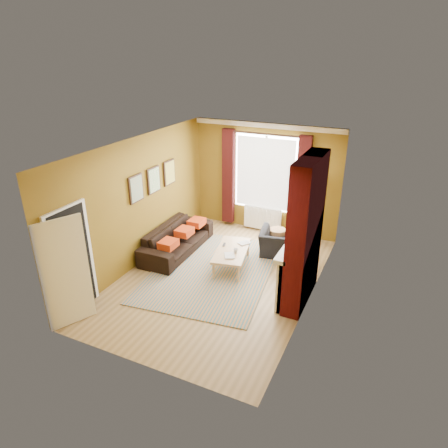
{
  "coord_description": "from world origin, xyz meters",
  "views": [
    {
      "loc": [
        3.14,
        -6.49,
        4.46
      ],
      "look_at": [
        0.0,
        0.25,
        1.15
      ],
      "focal_mm": 32.0,
      "sensor_mm": 36.0,
      "label": 1
    }
  ],
  "objects": [
    {
      "name": "sofa",
      "position": [
        -1.42,
        0.68,
        0.32
      ],
      "size": [
        0.9,
        2.21,
        0.64
      ],
      "primitive_type": "imported",
      "rotation": [
        0.0,
        0.0,
        1.59
      ],
      "color": "black",
      "rests_on": "ground"
    },
    {
      "name": "book_b",
      "position": [
        0.1,
        0.98,
        0.44
      ],
      "size": [
        0.3,
        0.32,
        0.02
      ],
      "primitive_type": "imported",
      "rotation": [
        0.0,
        0.0,
        -0.57
      ],
      "color": "#999999",
      "rests_on": "coffee_table"
    },
    {
      "name": "mug",
      "position": [
        0.18,
        0.45,
        0.48
      ],
      "size": [
        0.11,
        0.11,
        0.09
      ],
      "primitive_type": "imported",
      "rotation": [
        0.0,
        0.0,
        -0.11
      ],
      "color": "#999999",
      "rests_on": "coffee_table"
    },
    {
      "name": "floor_lamp",
      "position": [
        1.39,
        2.4,
        1.42
      ],
      "size": [
        0.31,
        0.31,
        1.81
      ],
      "rotation": [
        0.0,
        0.0,
        0.18
      ],
      "color": "black",
      "rests_on": "ground"
    },
    {
      "name": "book_a",
      "position": [
        0.03,
        0.2,
        0.45
      ],
      "size": [
        0.32,
        0.35,
        0.03
      ],
      "primitive_type": "imported",
      "rotation": [
        0.0,
        0.0,
        0.5
      ],
      "color": "#999999",
      "rests_on": "coffee_table"
    },
    {
      "name": "tv_remote",
      "position": [
        -0.19,
        0.67,
        0.44
      ],
      "size": [
        0.08,
        0.16,
        0.02
      ],
      "rotation": [
        0.0,
        0.0,
        0.24
      ],
      "color": "#29292C",
      "rests_on": "coffee_table"
    },
    {
      "name": "coffee_table",
      "position": [
        0.05,
        0.54,
        0.39
      ],
      "size": [
        0.91,
        1.41,
        0.43
      ],
      "rotation": [
        0.0,
        0.0,
        0.21
      ],
      "color": "tan",
      "rests_on": "ground"
    },
    {
      "name": "wicker_stool",
      "position": [
        0.66,
        1.86,
        0.24
      ],
      "size": [
        0.48,
        0.48,
        0.49
      ],
      "rotation": [
        0.0,
        0.0,
        -0.26
      ],
      "color": "#9B6E43",
      "rests_on": "ground"
    },
    {
      "name": "armchair",
      "position": [
        0.85,
        1.54,
        0.31
      ],
      "size": [
        1.08,
        0.98,
        0.62
      ],
      "primitive_type": "imported",
      "rotation": [
        0.0,
        0.0,
        3.32
      ],
      "color": "black",
      "rests_on": "ground"
    },
    {
      "name": "room_walls",
      "position": [
        0.63,
        0.28,
        1.38
      ],
      "size": [
        3.82,
        5.54,
        2.83
      ],
      "color": "brown",
      "rests_on": "ground"
    },
    {
      "name": "striped_rug",
      "position": [
        -0.28,
        0.22,
        0.01
      ],
      "size": [
        2.9,
        3.72,
        0.02
      ],
      "rotation": [
        0.0,
        0.0,
        0.13
      ],
      "color": "#2E677F",
      "rests_on": "ground"
    },
    {
      "name": "ground",
      "position": [
        0.0,
        0.0,
        0.0
      ],
      "size": [
        5.5,
        5.5,
        0.0
      ],
      "primitive_type": "plane",
      "color": "olive",
      "rests_on": "ground"
    }
  ]
}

